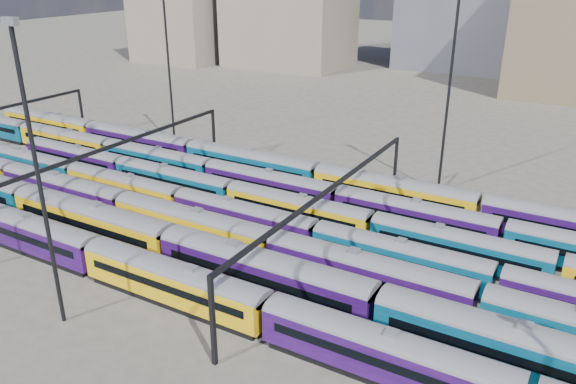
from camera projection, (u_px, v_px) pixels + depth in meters
The scene contains 13 objects.
ground at pixel (250, 235), 64.63m from camera, with size 500.00×500.00×0.00m, color #47433C.
rake_0 at pixel (268, 311), 46.16m from camera, with size 120.80×2.95×4.96m.
rake_1 at pixel (263, 270), 51.74m from camera, with size 156.69×3.27×5.52m.
rake_2 at pixel (192, 223), 61.59m from camera, with size 143.55×3.00×5.05m.
rake_3 at pixel (243, 215), 64.12m from camera, with size 130.28×2.72×4.57m.
rake_4 at pixel (297, 207), 66.14m from camera, with size 94.12×2.76×4.63m.
rake_5 at pixel (210, 169), 77.82m from camera, with size 116.51×2.84×4.78m.
rake_6 at pixel (251, 162), 80.11m from camera, with size 106.62×3.12×5.26m.
gantry_1 at pixel (117, 152), 71.30m from camera, with size 0.35×40.35×8.03m.
gantry_2 at pixel (330, 198), 57.43m from camera, with size 0.35×40.35×8.03m.
mast_1 at pixel (168, 63), 90.81m from camera, with size 1.40×0.50×25.60m.
mast_2 at pixel (37, 171), 44.01m from camera, with size 1.40×0.50×25.60m.
mast_3 at pixel (449, 91), 71.62m from camera, with size 1.40×0.50×25.60m.
Camera 1 is at (32.72, -47.95, 29.19)m, focal length 35.00 mm.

